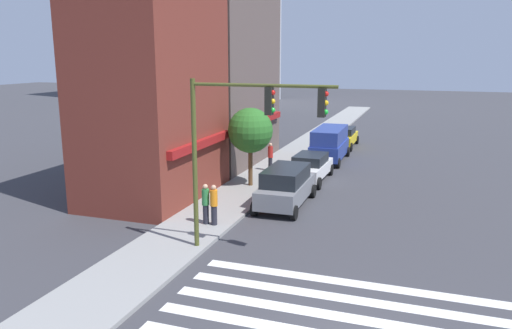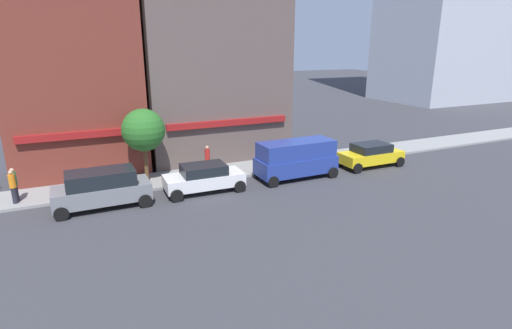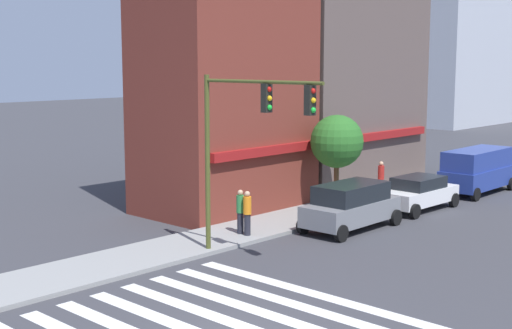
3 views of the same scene
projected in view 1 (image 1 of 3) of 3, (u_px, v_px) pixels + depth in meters
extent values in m
cube|color=gray|center=(91.00, 302.00, 14.91)|extent=(120.00, 3.00, 0.15)
cube|color=silver|center=(352.00, 318.00, 14.10)|extent=(0.53, 10.80, 0.01)
cube|color=silver|center=(357.00, 300.00, 15.14)|extent=(0.53, 10.80, 0.01)
cube|color=silver|center=(362.00, 285.00, 16.18)|extent=(0.53, 10.80, 0.01)
cube|color=maroon|center=(152.00, 74.00, 24.83)|extent=(7.85, 5.00, 12.71)
cube|color=maroon|center=(202.00, 144.00, 24.71)|extent=(6.68, 0.30, 0.40)
cube|color=brown|center=(223.00, 56.00, 33.09)|extent=(9.88, 5.00, 14.51)
cube|color=maroon|center=(261.00, 121.00, 33.16)|extent=(8.40, 0.30, 0.40)
cylinder|color=#474C1E|center=(195.00, 167.00, 18.47)|extent=(0.18, 0.18, 6.48)
cylinder|color=#474C1E|center=(262.00, 85.00, 16.99)|extent=(0.12, 5.23, 0.12)
cube|color=black|center=(269.00, 101.00, 17.02)|extent=(0.32, 0.24, 0.95)
sphere|color=red|center=(273.00, 92.00, 16.91)|extent=(0.18, 0.18, 0.18)
sphere|color=#EAAD14|center=(273.00, 101.00, 16.98)|extent=(0.18, 0.18, 0.18)
sphere|color=green|center=(273.00, 110.00, 17.04)|extent=(0.18, 0.18, 0.18)
cube|color=black|center=(322.00, 103.00, 16.44)|extent=(0.32, 0.24, 0.95)
sphere|color=red|center=(326.00, 94.00, 16.33)|extent=(0.18, 0.18, 0.18)
sphere|color=#EAAD14|center=(326.00, 103.00, 16.40)|extent=(0.18, 0.18, 0.18)
sphere|color=green|center=(326.00, 112.00, 16.46)|extent=(0.18, 0.18, 0.18)
cube|color=slate|center=(286.00, 191.00, 24.47)|extent=(4.73, 1.97, 0.85)
cube|color=black|center=(286.00, 175.00, 24.30)|extent=(3.32, 1.80, 0.75)
cylinder|color=black|center=(254.00, 209.00, 23.07)|extent=(0.68, 0.22, 0.68)
cylinder|color=black|center=(294.00, 213.00, 22.47)|extent=(0.68, 0.22, 0.68)
cylinder|color=black|center=(278.00, 188.00, 26.66)|extent=(0.68, 0.22, 0.68)
cylinder|color=black|center=(313.00, 191.00, 26.05)|extent=(0.68, 0.22, 0.68)
cube|color=white|center=(310.00, 169.00, 29.45)|extent=(4.44, 1.90, 0.70)
cube|color=black|center=(310.00, 159.00, 29.32)|extent=(2.46, 1.71, 0.55)
cylinder|color=black|center=(287.00, 181.00, 28.16)|extent=(0.68, 0.22, 0.68)
cylinder|color=black|center=(319.00, 183.00, 27.59)|extent=(0.68, 0.22, 0.68)
cylinder|color=black|center=(303.00, 168.00, 31.47)|extent=(0.68, 0.22, 0.68)
cylinder|color=black|center=(331.00, 170.00, 30.90)|extent=(0.68, 0.22, 0.68)
cube|color=navy|center=(329.00, 149.00, 34.91)|extent=(5.03, 2.07, 1.00)
cube|color=navy|center=(330.00, 135.00, 34.70)|extent=(4.77, 1.91, 1.00)
cylinder|color=black|center=(308.00, 161.00, 33.40)|extent=(0.68, 0.22, 0.68)
cylinder|color=black|center=(338.00, 163.00, 32.77)|extent=(0.68, 0.22, 0.68)
cylinder|color=black|center=(321.00, 150.00, 37.27)|extent=(0.68, 0.22, 0.68)
cylinder|color=black|center=(348.00, 152.00, 36.63)|extent=(0.68, 0.22, 0.68)
cube|color=yellow|center=(343.00, 138.00, 40.36)|extent=(4.40, 1.81, 0.70)
cube|color=black|center=(343.00, 131.00, 40.22)|extent=(2.42, 1.66, 0.55)
cylinder|color=black|center=(328.00, 146.00, 39.06)|extent=(0.68, 0.22, 0.68)
cylinder|color=black|center=(351.00, 147.00, 38.49)|extent=(0.68, 0.22, 0.68)
cylinder|color=black|center=(336.00, 139.00, 42.37)|extent=(0.68, 0.22, 0.68)
cylinder|color=black|center=(357.00, 140.00, 41.80)|extent=(0.68, 0.22, 0.68)
cylinder|color=#23232D|center=(206.00, 214.00, 21.50)|extent=(0.26, 0.26, 0.85)
cylinder|color=#2D7A3D|center=(205.00, 197.00, 21.34)|extent=(0.32, 0.32, 0.70)
sphere|color=tan|center=(205.00, 187.00, 21.24)|extent=(0.22, 0.22, 0.22)
cylinder|color=#23232D|center=(214.00, 215.00, 21.37)|extent=(0.26, 0.26, 0.85)
cylinder|color=orange|center=(214.00, 198.00, 21.20)|extent=(0.32, 0.32, 0.70)
sphere|color=tan|center=(214.00, 187.00, 21.10)|extent=(0.22, 0.22, 0.22)
cylinder|color=#23232D|center=(270.00, 164.00, 31.42)|extent=(0.26, 0.26, 0.85)
cylinder|color=red|center=(270.00, 152.00, 31.25)|extent=(0.32, 0.32, 0.70)
sphere|color=tan|center=(270.00, 145.00, 31.15)|extent=(0.22, 0.22, 0.22)
cylinder|color=brown|center=(250.00, 166.00, 27.75)|extent=(0.24, 0.24, 2.24)
sphere|color=#286623|center=(250.00, 130.00, 27.32)|extent=(2.48, 2.48, 2.48)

